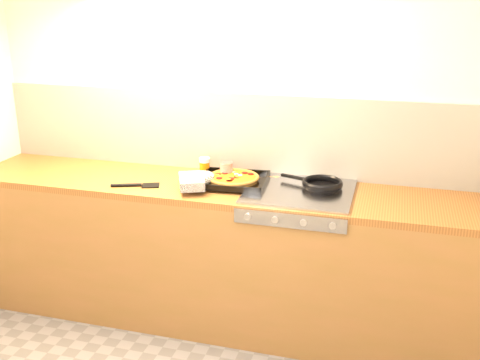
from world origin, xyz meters
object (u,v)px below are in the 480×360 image
(frying_pan, at_px, (322,184))
(juice_glass, at_px, (205,166))
(tomato_can, at_px, (226,171))
(pizza_on_tray, at_px, (222,179))

(frying_pan, bearing_deg, juice_glass, 172.98)
(juice_glass, bearing_deg, tomato_can, -21.51)
(pizza_on_tray, height_order, tomato_can, tomato_can)
(tomato_can, distance_m, juice_glass, 0.17)
(pizza_on_tray, relative_size, juice_glass, 4.73)
(pizza_on_tray, distance_m, juice_glass, 0.24)
(pizza_on_tray, xyz_separation_m, juice_glass, (-0.17, 0.17, 0.01))
(frying_pan, height_order, tomato_can, tomato_can)
(frying_pan, height_order, juice_glass, juice_glass)
(tomato_can, height_order, juice_glass, tomato_can)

